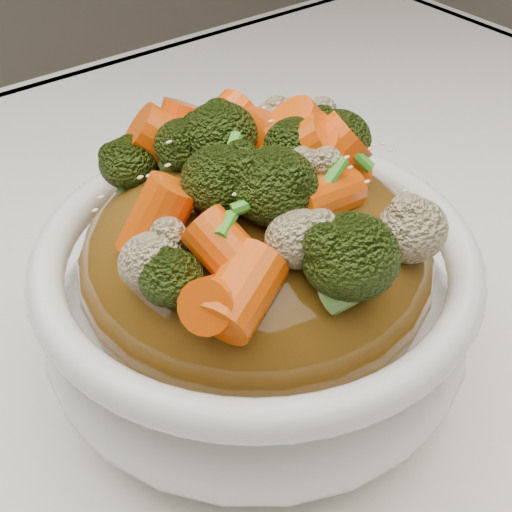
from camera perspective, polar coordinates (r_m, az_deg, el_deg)
tablecloth at (r=0.47m, az=-8.08°, el=-9.19°), size 1.20×0.80×0.04m
bowl at (r=0.41m, az=0.00°, el=-3.93°), size 0.31×0.31×0.09m
sauce_base at (r=0.39m, az=0.00°, el=-0.38°), size 0.25×0.25×0.11m
carrots at (r=0.35m, az=0.00°, el=8.48°), size 0.25×0.25×0.06m
broccoli at (r=0.35m, az=0.00°, el=8.32°), size 0.25×0.25×0.05m
cauliflower at (r=0.35m, az=0.00°, el=8.01°), size 0.25×0.25×0.04m
scallions at (r=0.35m, az=0.00°, el=8.64°), size 0.19×0.19×0.02m
sesame_seeds at (r=0.35m, az=0.00°, el=8.64°), size 0.22×0.22×0.01m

